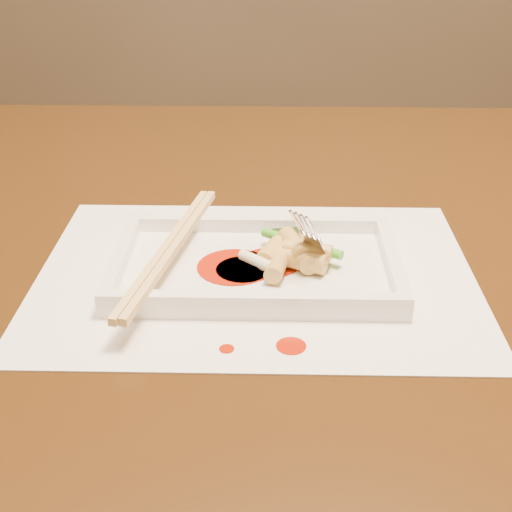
{
  "coord_description": "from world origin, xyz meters",
  "views": [
    {
      "loc": [
        0.08,
        -0.66,
        1.08
      ],
      "look_at": [
        0.06,
        -0.09,
        0.77
      ],
      "focal_mm": 50.0,
      "sensor_mm": 36.0,
      "label": 1
    }
  ],
  "objects_px": {
    "placemat": "(256,274)",
    "plate_base": "(256,269)",
    "table": "(200,312)",
    "fork": "(335,184)",
    "chopstick_a": "(166,248)"
  },
  "relations": [
    {
      "from": "plate_base",
      "to": "chopstick_a",
      "type": "xyz_separation_m",
      "value": [
        -0.08,
        0.0,
        0.02
      ]
    },
    {
      "from": "placemat",
      "to": "chopstick_a",
      "type": "distance_m",
      "value": 0.09
    },
    {
      "from": "placemat",
      "to": "chopstick_a",
      "type": "xyz_separation_m",
      "value": [
        -0.08,
        -0.0,
        0.03
      ]
    },
    {
      "from": "plate_base",
      "to": "table",
      "type": "bearing_deg",
      "value": 124.92
    },
    {
      "from": "table",
      "to": "chopstick_a",
      "type": "height_order",
      "value": "chopstick_a"
    },
    {
      "from": "placemat",
      "to": "plate_base",
      "type": "bearing_deg",
      "value": -90.0
    },
    {
      "from": "placemat",
      "to": "plate_base",
      "type": "height_order",
      "value": "plate_base"
    },
    {
      "from": "table",
      "to": "chopstick_a",
      "type": "bearing_deg",
      "value": -100.65
    },
    {
      "from": "plate_base",
      "to": "chopstick_a",
      "type": "relative_size",
      "value": 1.03
    },
    {
      "from": "table",
      "to": "chopstick_a",
      "type": "xyz_separation_m",
      "value": [
        -0.02,
        -0.09,
        0.13
      ]
    },
    {
      "from": "placemat",
      "to": "plate_base",
      "type": "relative_size",
      "value": 1.54
    },
    {
      "from": "table",
      "to": "fork",
      "type": "height_order",
      "value": "fork"
    },
    {
      "from": "plate_base",
      "to": "fork",
      "type": "distance_m",
      "value": 0.11
    },
    {
      "from": "fork",
      "to": "table",
      "type": "bearing_deg",
      "value": 151.03
    },
    {
      "from": "plate_base",
      "to": "placemat",
      "type": "bearing_deg",
      "value": 90.0
    }
  ]
}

